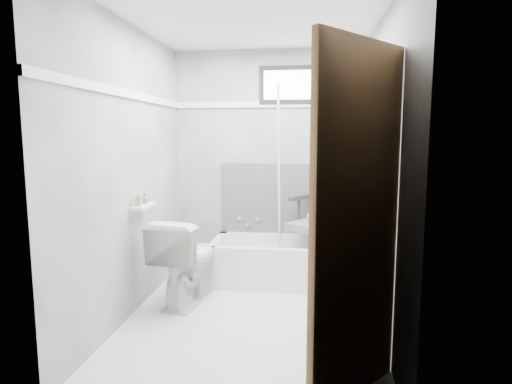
% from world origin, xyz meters
% --- Properties ---
extents(floor, '(2.60, 2.60, 0.00)m').
position_xyz_m(floor, '(0.00, 0.00, 0.00)').
color(floor, white).
rests_on(floor, ground).
extents(ceiling, '(2.60, 2.60, 0.00)m').
position_xyz_m(ceiling, '(0.00, 0.00, 2.40)').
color(ceiling, silver).
rests_on(ceiling, floor).
extents(wall_back, '(2.00, 0.02, 2.40)m').
position_xyz_m(wall_back, '(0.00, 1.30, 1.20)').
color(wall_back, slate).
rests_on(wall_back, floor).
extents(wall_front, '(2.00, 0.02, 2.40)m').
position_xyz_m(wall_front, '(0.00, -1.30, 1.20)').
color(wall_front, slate).
rests_on(wall_front, floor).
extents(wall_left, '(0.02, 2.60, 2.40)m').
position_xyz_m(wall_left, '(-1.00, 0.00, 1.20)').
color(wall_left, slate).
rests_on(wall_left, floor).
extents(wall_right, '(0.02, 2.60, 2.40)m').
position_xyz_m(wall_right, '(1.00, 0.00, 1.20)').
color(wall_right, slate).
rests_on(wall_right, floor).
extents(bathtub, '(1.50, 0.70, 0.42)m').
position_xyz_m(bathtub, '(0.23, 0.93, 0.21)').
color(bathtub, white).
rests_on(bathtub, floor).
extents(office_chair, '(0.86, 0.86, 1.07)m').
position_xyz_m(office_chair, '(0.58, 0.97, 0.65)').
color(office_chair, slate).
rests_on(office_chair, bathtub).
extents(toilet, '(0.55, 0.84, 0.76)m').
position_xyz_m(toilet, '(-0.62, 0.28, 0.38)').
color(toilet, white).
rests_on(toilet, floor).
extents(door, '(0.78, 0.78, 2.00)m').
position_xyz_m(door, '(0.98, -1.28, 1.00)').
color(door, '#54321F').
rests_on(door, floor).
extents(window, '(0.66, 0.04, 0.40)m').
position_xyz_m(window, '(0.25, 1.29, 2.02)').
color(window, black).
rests_on(window, wall_back).
extents(backerboard, '(1.50, 0.02, 0.78)m').
position_xyz_m(backerboard, '(0.25, 1.29, 0.80)').
color(backerboard, '#4C4C4F').
rests_on(backerboard, wall_back).
extents(trim_back, '(2.00, 0.02, 0.06)m').
position_xyz_m(trim_back, '(0.00, 1.29, 1.82)').
color(trim_back, white).
rests_on(trim_back, wall_back).
extents(trim_left, '(0.02, 2.60, 0.06)m').
position_xyz_m(trim_left, '(-0.99, 0.00, 1.82)').
color(trim_left, white).
rests_on(trim_left, wall_left).
extents(pole, '(0.02, 0.41, 1.92)m').
position_xyz_m(pole, '(0.15, 1.06, 1.05)').
color(pole, white).
rests_on(pole, bathtub).
extents(shelf, '(0.10, 0.32, 0.02)m').
position_xyz_m(shelf, '(-0.93, 0.09, 0.90)').
color(shelf, white).
rests_on(shelf, wall_left).
extents(soap_bottle_a, '(0.05, 0.05, 0.11)m').
position_xyz_m(soap_bottle_a, '(-0.94, 0.01, 0.97)').
color(soap_bottle_a, '#9D8B4E').
rests_on(soap_bottle_a, shelf).
extents(soap_bottle_b, '(0.10, 0.10, 0.09)m').
position_xyz_m(soap_bottle_b, '(-0.94, 0.15, 0.96)').
color(soap_bottle_b, '#456E7E').
rests_on(soap_bottle_b, shelf).
extents(faucet, '(0.26, 0.10, 0.16)m').
position_xyz_m(faucet, '(-0.20, 1.27, 0.55)').
color(faucet, silver).
rests_on(faucet, wall_back).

